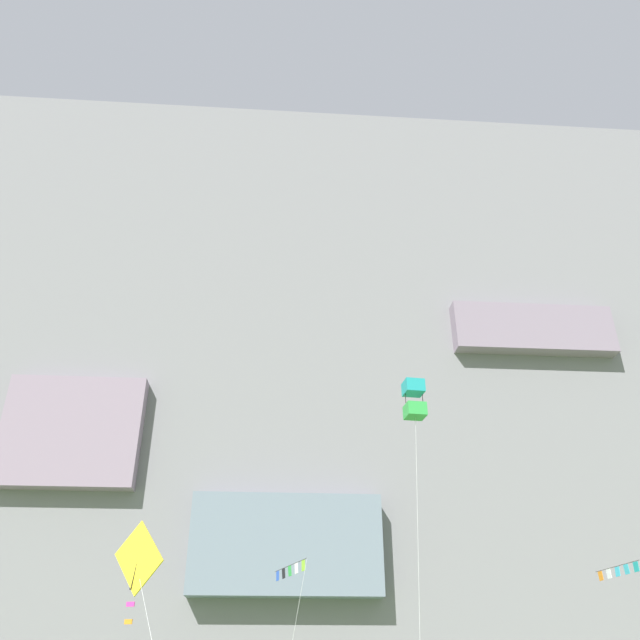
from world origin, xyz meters
TOP-DOWN VIEW (x-y plane):
  - cliff_face at (-0.01, 71.21)m, footprint 180.00×33.42m
  - kite_diamond_near_cliff at (-4.86, 21.88)m, footprint 3.69×5.01m
  - kite_banner_far_left at (-0.35, 31.01)m, footprint 1.37×4.20m
  - kite_banner_mid_right at (17.84, 38.46)m, footprint 1.00×4.80m
  - kite_box_mid_center at (4.78, 27.83)m, footprint 1.56×2.25m

SIDE VIEW (x-z plane):
  - kite_diamond_near_cliff at x=-4.86m, z-range 2.69..10.46m
  - kite_banner_far_left at x=-0.35m, z-range 3.21..10.98m
  - kite_banner_mid_right at x=17.84m, z-range 3.87..12.74m
  - kite_box_mid_center at x=4.78m, z-range 6.61..21.55m
  - cliff_face at x=-0.01m, z-range -0.03..60.03m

